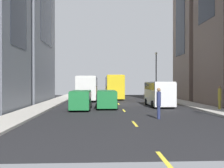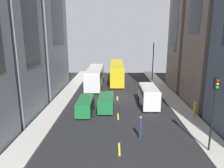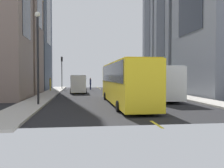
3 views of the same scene
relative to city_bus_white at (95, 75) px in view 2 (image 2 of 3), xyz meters
The scene contains 20 objects.
ground_plane 8.52m from the city_bus_white, 61.55° to the right, with size 42.19×42.19×0.00m, color black.
sidewalk_west 8.51m from the city_bus_white, 118.51° to the right, with size 2.39×44.00×0.15m, color #B2ADA3.
sidewalk_east 14.04m from the city_bus_white, 31.58° to the right, with size 2.39×44.00×0.15m, color #B2ADA3.
lane_stripe_1 21.74m from the city_bus_white, 79.50° to the right, with size 0.16×2.00×0.01m, color yellow.
lane_stripe_2 14.95m from the city_bus_white, 74.56° to the right, with size 0.16×2.00×0.01m, color yellow.
lane_stripe_3 8.52m from the city_bus_white, 61.55° to the right, with size 0.16×2.00×0.01m, color yellow.
lane_stripe_4 4.43m from the city_bus_white, ahead, with size 0.16×2.00×0.01m, color yellow.
lane_stripe_5 8.04m from the city_bus_white, 59.58° to the left, with size 0.16×2.00×0.01m, color yellow.
lane_stripe_6 14.41m from the city_bus_white, 73.96° to the left, with size 0.16×2.00×0.01m, color yellow.
building_west_1 19.26m from the city_bus_white, 121.07° to the right, with size 6.10×7.58×24.81m.
building_east_2 21.57m from the city_bus_white, ahead, with size 9.10×7.17×28.43m.
city_bus_white is the anchor object (origin of this frame).
streetcar_yellow 6.13m from the city_bus_white, 49.72° to the left, with size 2.70×14.04×3.59m.
delivery_van_white 13.20m from the city_bus_white, 52.88° to the right, with size 2.25×5.59×2.58m.
car_green_0 12.22m from the city_bus_white, 78.36° to the right, with size 1.98×4.72×1.72m.
car_green_1 13.22m from the city_bus_white, 89.77° to the right, with size 1.88×4.63×1.75m.
pedestrian_waiting_curb 20.30m from the city_bus_white, 73.25° to the right, with size 0.30×0.30×2.13m.
pedestrian_crossing_mid 19.26m from the city_bus_white, 49.90° to the right, with size 0.30×0.30×2.06m.
traffic_light_near_corner 24.34m from the city_bus_white, 62.87° to the right, with size 0.32×0.44×5.90m.
streetlamp_near 12.47m from the city_bus_white, 23.58° to the left, with size 0.44×0.44×7.51m.
Camera 2 is at (-0.39, -29.29, 9.11)m, focal length 33.36 mm.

